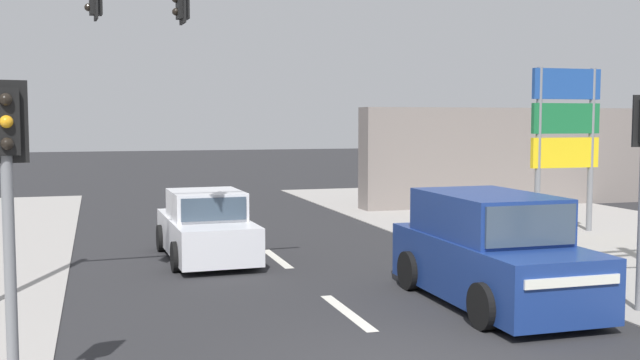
{
  "coord_description": "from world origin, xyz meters",
  "views": [
    {
      "loc": [
        -3.9,
        -8.44,
        3.16
      ],
      "look_at": [
        -0.17,
        4.0,
        2.11
      ],
      "focal_mm": 42.0,
      "sensor_mm": 36.0,
      "label": 1
    }
  ],
  "objects_px": {
    "shopping_plaza_sign": "(566,126)",
    "suv_receding_far": "(491,252)",
    "traffic_signal_mast": "(48,60)",
    "pedestal_signal_left_kerb": "(8,193)",
    "sedan_kerbside_parked": "(206,228)"
  },
  "relations": [
    {
      "from": "shopping_plaza_sign",
      "to": "sedan_kerbside_parked",
      "type": "relative_size",
      "value": 1.07
    },
    {
      "from": "shopping_plaza_sign",
      "to": "suv_receding_far",
      "type": "height_order",
      "value": "shopping_plaza_sign"
    },
    {
      "from": "pedestal_signal_left_kerb",
      "to": "sedan_kerbside_parked",
      "type": "relative_size",
      "value": 0.83
    },
    {
      "from": "pedestal_signal_left_kerb",
      "to": "suv_receding_far",
      "type": "height_order",
      "value": "pedestal_signal_left_kerb"
    },
    {
      "from": "pedestal_signal_left_kerb",
      "to": "shopping_plaza_sign",
      "type": "xyz_separation_m",
      "value": [
        13.38,
        9.79,
        0.57
      ]
    },
    {
      "from": "pedestal_signal_left_kerb",
      "to": "sedan_kerbside_parked",
      "type": "distance_m",
      "value": 9.47
    },
    {
      "from": "suv_receding_far",
      "to": "shopping_plaza_sign",
      "type": "bearing_deg",
      "value": 47.61
    },
    {
      "from": "traffic_signal_mast",
      "to": "pedestal_signal_left_kerb",
      "type": "distance_m",
      "value": 5.31
    },
    {
      "from": "sedan_kerbside_parked",
      "to": "pedestal_signal_left_kerb",
      "type": "bearing_deg",
      "value": -110.3
    },
    {
      "from": "traffic_signal_mast",
      "to": "suv_receding_far",
      "type": "relative_size",
      "value": 1.32
    },
    {
      "from": "shopping_plaza_sign",
      "to": "pedestal_signal_left_kerb",
      "type": "bearing_deg",
      "value": -143.8
    },
    {
      "from": "traffic_signal_mast",
      "to": "suv_receding_far",
      "type": "xyz_separation_m",
      "value": [
        7.2,
        -1.84,
        -3.26
      ]
    },
    {
      "from": "pedestal_signal_left_kerb",
      "to": "suv_receding_far",
      "type": "distance_m",
      "value": 8.15
    },
    {
      "from": "traffic_signal_mast",
      "to": "sedan_kerbside_parked",
      "type": "xyz_separation_m",
      "value": [
        3.09,
        3.72,
        -3.44
      ]
    },
    {
      "from": "shopping_plaza_sign",
      "to": "sedan_kerbside_parked",
      "type": "bearing_deg",
      "value": -174.05
    }
  ]
}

